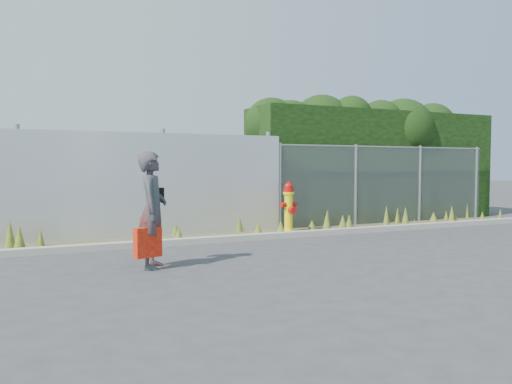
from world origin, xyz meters
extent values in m
plane|color=#373739|center=(0.00, 0.00, 0.00)|extent=(80.00, 80.00, 0.00)
cube|color=gray|center=(0.00, 1.80, 0.06)|extent=(16.00, 0.22, 0.12)
cube|color=#4D472C|center=(0.00, 2.40, 0.01)|extent=(16.00, 1.20, 0.01)
cone|color=#50621D|center=(-2.52, 2.11, 0.09)|extent=(0.17, 0.17, 0.18)
cone|color=#50621D|center=(0.53, 1.95, 0.18)|extent=(0.22, 0.22, 0.35)
cone|color=#50621D|center=(5.53, 2.70, 0.14)|extent=(0.22, 0.22, 0.27)
cone|color=#50621D|center=(7.08, 3.00, 0.23)|extent=(0.10, 0.10, 0.46)
cone|color=#50621D|center=(4.19, 1.95, 0.11)|extent=(0.08, 0.08, 0.22)
cone|color=#50621D|center=(5.83, 2.37, 0.23)|extent=(0.18, 0.18, 0.47)
cone|color=#50621D|center=(1.50, 2.27, 0.10)|extent=(0.09, 0.09, 0.21)
cone|color=#50621D|center=(4.40, 2.82, 0.20)|extent=(0.14, 0.14, 0.40)
cone|color=#50621D|center=(1.77, 2.09, 0.25)|extent=(0.22, 0.22, 0.49)
cone|color=#50621D|center=(7.33, 2.11, 0.17)|extent=(0.14, 0.14, 0.34)
cone|color=#50621D|center=(0.04, 2.05, 0.15)|extent=(0.23, 0.23, 0.31)
cone|color=#50621D|center=(7.35, 2.71, 0.10)|extent=(0.12, 0.12, 0.21)
cone|color=#50621D|center=(-4.14, 2.60, 0.17)|extent=(0.15, 0.15, 0.34)
cone|color=#50621D|center=(-4.64, 2.46, 0.27)|extent=(0.21, 0.21, 0.55)
cone|color=#50621D|center=(2.81, 2.71, 0.16)|extent=(0.18, 0.18, 0.31)
cone|color=#50621D|center=(3.60, 2.28, 0.27)|extent=(0.18, 0.18, 0.54)
cone|color=#50621D|center=(6.15, 2.87, 0.13)|extent=(0.13, 0.13, 0.27)
cone|color=#50621D|center=(4.07, 2.14, 0.25)|extent=(0.21, 0.21, 0.50)
cone|color=#50621D|center=(2.34, 2.93, 0.23)|extent=(0.09, 0.09, 0.46)
cone|color=#50621D|center=(-1.53, 2.55, 0.12)|extent=(0.16, 0.16, 0.23)
cone|color=#50621D|center=(6.03, 2.42, 0.09)|extent=(0.18, 0.18, 0.19)
cone|color=#50621D|center=(-1.48, 2.98, 0.16)|extent=(0.18, 0.18, 0.32)
cone|color=#50621D|center=(-4.49, 2.15, 0.24)|extent=(0.23, 0.23, 0.47)
cone|color=#50621D|center=(2.39, 2.37, 0.18)|extent=(0.22, 0.22, 0.36)
cone|color=#50621D|center=(0.01, 2.99, 0.24)|extent=(0.18, 0.18, 0.48)
cone|color=#50621D|center=(1.64, 2.52, 0.12)|extent=(0.24, 0.24, 0.24)
cone|color=#50621D|center=(4.44, 2.85, 0.21)|extent=(0.14, 0.14, 0.43)
cube|color=silver|center=(-3.25, 3.00, 1.10)|extent=(8.50, 0.08, 2.20)
cylinder|color=gray|center=(-4.50, 3.12, 1.15)|extent=(0.10, 0.10, 2.30)
cylinder|color=gray|center=(-1.70, 3.12, 1.15)|extent=(0.10, 0.10, 2.30)
cylinder|color=gray|center=(0.80, 3.12, 1.15)|extent=(0.10, 0.10, 2.30)
cube|color=gray|center=(4.25, 3.00, 1.00)|extent=(6.50, 0.03, 2.00)
cylinder|color=gray|center=(4.25, 3.00, 2.00)|extent=(6.50, 0.04, 0.04)
cylinder|color=gray|center=(1.05, 3.00, 1.02)|extent=(0.07, 0.07, 2.05)
cylinder|color=gray|center=(3.20, 3.00, 1.02)|extent=(0.07, 0.07, 2.05)
cylinder|color=gray|center=(5.30, 3.00, 1.02)|extent=(0.07, 0.07, 2.05)
cylinder|color=gray|center=(7.40, 3.00, 1.02)|extent=(0.07, 0.07, 2.05)
cube|color=black|center=(4.55, 4.00, 1.50)|extent=(7.30, 1.60, 3.00)
sphere|color=black|center=(1.43, 4.23, 2.56)|extent=(1.41, 1.41, 1.41)
sphere|color=black|center=(1.93, 4.13, 2.31)|extent=(1.81, 1.81, 1.81)
sphere|color=black|center=(2.95, 4.23, 2.60)|extent=(1.66, 1.66, 1.66)
sphere|color=black|center=(3.63, 3.82, 2.84)|extent=(1.11, 1.11, 1.11)
sphere|color=black|center=(4.61, 3.82, 2.71)|extent=(1.25, 1.25, 1.25)
sphere|color=black|center=(5.46, 3.91, 2.53)|extent=(1.80, 1.80, 1.80)
sphere|color=black|center=(6.07, 4.17, 2.50)|extent=(1.14, 1.14, 1.14)
sphere|color=black|center=(6.91, 4.27, 2.72)|extent=(1.40, 1.40, 1.40)
cylinder|color=yellow|center=(1.02, 2.51, 0.03)|extent=(0.29, 0.29, 0.06)
cylinder|color=yellow|center=(1.02, 2.51, 0.44)|extent=(0.18, 0.18, 0.87)
cylinder|color=yellow|center=(1.02, 2.51, 0.89)|extent=(0.25, 0.25, 0.05)
cylinder|color=#B20F0A|center=(1.02, 2.51, 0.96)|extent=(0.22, 0.22, 0.10)
sphere|color=#B20F0A|center=(1.02, 2.51, 1.04)|extent=(0.19, 0.19, 0.19)
cylinder|color=#B20F0A|center=(1.02, 2.51, 1.14)|extent=(0.05, 0.05, 0.05)
cylinder|color=#B20F0A|center=(0.87, 2.51, 0.64)|extent=(0.10, 0.11, 0.11)
cylinder|color=#B20F0A|center=(1.16, 2.51, 0.64)|extent=(0.10, 0.11, 0.11)
cylinder|color=#B20F0A|center=(1.02, 2.37, 0.51)|extent=(0.15, 0.12, 0.15)
imported|color=#0E585B|center=(-2.67, -0.12, 0.86)|extent=(0.62, 0.74, 1.72)
cube|color=#B70A0B|center=(-2.78, -0.28, 0.41)|extent=(0.39, 0.14, 0.43)
cylinder|color=#B70A0B|center=(-2.78, -0.28, 0.70)|extent=(0.18, 0.02, 0.02)
cube|color=black|center=(-2.56, 0.14, 1.08)|extent=(0.25, 0.10, 0.19)
camera|label=1|loc=(-4.32, -7.40, 1.51)|focal=35.00mm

